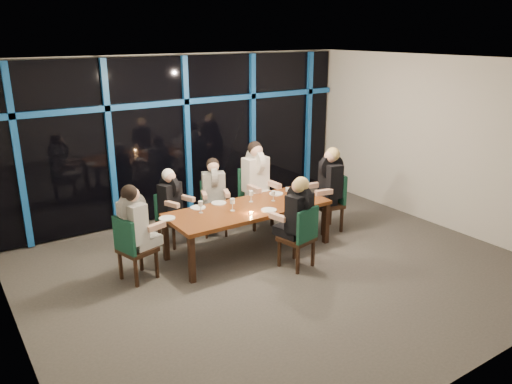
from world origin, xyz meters
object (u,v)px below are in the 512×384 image
(chair_far_mid, at_px, (214,204))
(chair_end_left, at_px, (132,246))
(chair_far_left, at_px, (169,215))
(chair_far_right, at_px, (254,193))
(chair_near_mid, at_px, (301,235))
(chair_end_right, at_px, (332,199))
(diner_far_right, at_px, (257,172))
(diner_end_right, at_px, (329,177))
(dining_table, at_px, (249,211))
(water_pitcher, at_px, (296,194))
(diner_end_left, at_px, (135,218))
(diner_far_mid, at_px, (214,186))
(wine_bottle, at_px, (304,189))
(diner_near_mid, at_px, (298,209))
(diner_far_left, at_px, (171,196))

(chair_far_mid, xyz_separation_m, chair_end_left, (-1.83, -0.94, 0.03))
(chair_far_left, relative_size, chair_far_right, 0.83)
(chair_end_left, relative_size, chair_near_mid, 1.00)
(chair_far_right, height_order, chair_end_right, chair_far_right)
(chair_end_left, bearing_deg, chair_near_mid, -130.39)
(chair_far_right, relative_size, diner_far_right, 1.03)
(chair_far_mid, relative_size, diner_end_right, 0.93)
(dining_table, xyz_separation_m, chair_end_left, (-1.90, 0.06, -0.14))
(chair_end_left, xyz_separation_m, chair_near_mid, (2.20, -1.00, -0.00))
(diner_end_right, distance_m, water_pitcher, 0.83)
(chair_end_left, distance_m, diner_end_left, 0.39)
(chair_far_left, height_order, diner_far_mid, diner_far_mid)
(dining_table, distance_m, diner_far_mid, 0.96)
(water_pitcher, bearing_deg, chair_far_right, 91.39)
(chair_far_left, xyz_separation_m, chair_far_right, (1.63, -0.06, 0.10))
(diner_end_right, relative_size, wine_bottle, 3.04)
(chair_near_mid, bearing_deg, dining_table, -84.56)
(diner_end_right, bearing_deg, chair_near_mid, -44.96)
(diner_end_right, distance_m, diner_near_mid, 1.59)
(diner_end_left, bearing_deg, diner_far_right, -89.24)
(chair_end_right, bearing_deg, chair_far_mid, -109.71)
(diner_end_left, xyz_separation_m, diner_near_mid, (2.11, -0.95, -0.00))
(chair_end_right, xyz_separation_m, chair_near_mid, (-1.42, -0.90, -0.03))
(chair_end_left, bearing_deg, diner_end_left, -90.00)
(chair_end_right, distance_m, diner_far_right, 1.40)
(dining_table, xyz_separation_m, diner_end_left, (-1.82, 0.08, 0.24))
(chair_end_right, height_order, chair_near_mid, chair_end_right)
(chair_end_left, height_order, diner_far_left, diner_far_left)
(diner_end_left, bearing_deg, chair_end_right, -107.90)
(chair_far_right, xyz_separation_m, diner_far_mid, (-0.82, -0.00, 0.29))
(chair_far_left, xyz_separation_m, chair_near_mid, (1.22, -1.94, 0.05))
(diner_far_right, bearing_deg, chair_near_mid, -105.03)
(diner_end_left, height_order, diner_end_right, diner_end_right)
(chair_far_left, relative_size, chair_end_right, 0.86)
(chair_near_mid, xyz_separation_m, diner_far_mid, (-0.41, 1.87, 0.34))
(dining_table, relative_size, diner_far_right, 2.52)
(chair_far_right, bearing_deg, diner_end_left, -163.28)
(chair_end_right, relative_size, wine_bottle, 3.12)
(chair_far_right, bearing_deg, chair_end_left, -163.36)
(diner_near_mid, height_order, water_pitcher, diner_near_mid)
(chair_near_mid, height_order, diner_near_mid, diner_near_mid)
(chair_far_left, height_order, diner_far_left, diner_far_left)
(dining_table, distance_m, chair_end_right, 1.72)
(diner_far_mid, distance_m, water_pitcher, 1.42)
(diner_far_mid, height_order, water_pitcher, diner_far_mid)
(diner_far_mid, distance_m, diner_end_left, 1.92)
(chair_end_right, height_order, diner_far_mid, diner_far_mid)
(chair_near_mid, bearing_deg, chair_far_mid, -91.33)
(diner_far_right, relative_size, diner_end_left, 1.10)
(chair_far_right, xyz_separation_m, diner_end_right, (0.92, -0.96, 0.38))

